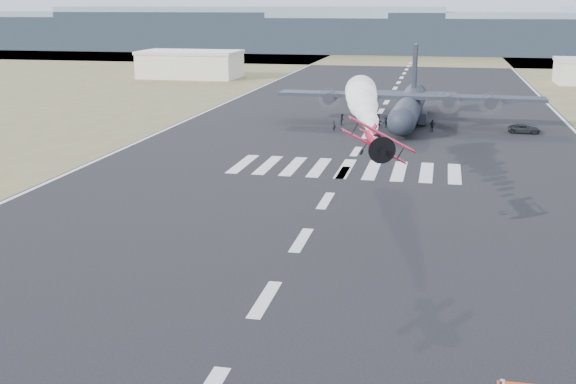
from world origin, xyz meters
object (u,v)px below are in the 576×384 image
(hangar_left, at_px, (190,64))
(crew_h, at_px, (414,125))
(aerobatic_biplane, at_px, (376,141))
(crew_c, at_px, (386,122))
(crew_d, at_px, (432,126))
(transport_aircraft, at_px, (409,104))
(crew_b, at_px, (342,119))
(crew_f, at_px, (378,122))
(crew_a, at_px, (391,127))
(crew_e, at_px, (378,120))
(support_vehicle, at_px, (524,129))
(crew_g, at_px, (334,126))

(hangar_left, relative_size, crew_h, 15.64)
(aerobatic_biplane, bearing_deg, crew_c, 84.84)
(aerobatic_biplane, distance_m, crew_d, 53.30)
(transport_aircraft, xyz_separation_m, crew_d, (3.70, -6.76, -2.12))
(hangar_left, relative_size, crew_c, 15.22)
(aerobatic_biplane, bearing_deg, crew_b, 91.55)
(aerobatic_biplane, bearing_deg, crew_f, 86.08)
(crew_c, xyz_separation_m, crew_h, (4.35, -2.21, -0.02))
(crew_a, bearing_deg, crew_b, 96.55)
(crew_c, bearing_deg, crew_h, 109.98)
(crew_a, relative_size, crew_e, 0.92)
(transport_aircraft, relative_size, support_vehicle, 8.75)
(crew_b, bearing_deg, crew_h, -108.36)
(crew_f, bearing_deg, crew_g, 155.07)
(hangar_left, xyz_separation_m, crew_a, (55.22, -70.13, -2.55))
(crew_a, bearing_deg, aerobatic_biplane, -136.45)
(crew_b, bearing_deg, crew_c, -99.70)
(transport_aircraft, xyz_separation_m, crew_b, (-9.88, -3.55, -2.12))
(crew_e, bearing_deg, hangar_left, -170.71)
(crew_b, bearing_deg, crew_a, -127.76)
(support_vehicle, relative_size, crew_h, 2.91)
(crew_d, height_order, crew_f, crew_d)
(hangar_left, relative_size, crew_a, 14.28)
(crew_c, bearing_deg, crew_a, 60.28)
(crew_c, relative_size, crew_g, 1.00)
(crew_h, bearing_deg, crew_c, 98.49)
(crew_a, relative_size, crew_h, 1.10)
(crew_f, xyz_separation_m, crew_h, (5.44, -0.99, -0.07))
(crew_f, bearing_deg, transport_aircraft, -6.27)
(crew_g, xyz_separation_m, crew_h, (11.44, 2.97, -0.02))
(crew_c, distance_m, crew_g, 8.78)
(support_vehicle, xyz_separation_m, crew_c, (-19.88, 1.14, 0.17))
(crew_e, xyz_separation_m, crew_h, (5.58, -3.16, -0.15))
(transport_aircraft, height_order, crew_e, transport_aircraft)
(crew_f, bearing_deg, crew_a, -115.41)
(transport_aircraft, bearing_deg, crew_a, -102.30)
(hangar_left, xyz_separation_m, support_vehicle, (74.01, -66.70, -2.77))
(crew_g, height_order, crew_h, crew_g)
(support_vehicle, relative_size, crew_f, 2.67)
(aerobatic_biplane, xyz_separation_m, crew_g, (-10.51, 49.98, -7.26))
(support_vehicle, height_order, crew_a, crew_a)
(crew_e, relative_size, crew_f, 1.10)
(aerobatic_biplane, relative_size, crew_h, 3.30)
(crew_a, xyz_separation_m, crew_e, (-2.32, 5.52, 0.08))
(support_vehicle, distance_m, crew_h, 15.57)
(crew_f, height_order, crew_h, crew_f)
(crew_b, distance_m, crew_d, 13.95)
(support_vehicle, height_order, crew_d, crew_d)
(crew_e, xyz_separation_m, crew_f, (0.14, -2.16, -0.08))
(crew_b, bearing_deg, crew_d, -106.69)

